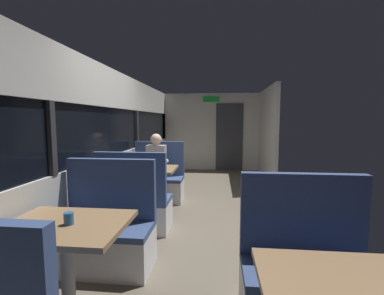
{
  "coord_description": "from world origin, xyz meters",
  "views": [
    {
      "loc": [
        0.24,
        -3.91,
        1.51
      ],
      "look_at": [
        -0.3,
        1.44,
        0.95
      ],
      "focal_mm": 24.97,
      "sensor_mm": 36.0,
      "label": 1
    }
  ],
  "objects_px": {
    "dining_table_mid_window": "(148,174)",
    "bench_front_aisle_facing_entry": "(307,282)",
    "bench_near_window_facing_entry": "(106,236)",
    "bench_mid_window_facing_end": "(135,207)",
    "seated_passenger": "(157,173)",
    "dining_table_near_window": "(66,236)",
    "bench_mid_window_facing_entry": "(158,183)",
    "coffee_cup_primary": "(69,219)"
  },
  "relations": [
    {
      "from": "dining_table_mid_window",
      "to": "bench_front_aisle_facing_entry",
      "type": "distance_m",
      "value": 2.87
    },
    {
      "from": "bench_near_window_facing_entry",
      "to": "bench_mid_window_facing_end",
      "type": "distance_m",
      "value": 0.93
    },
    {
      "from": "bench_front_aisle_facing_entry",
      "to": "seated_passenger",
      "type": "relative_size",
      "value": 0.87
    },
    {
      "from": "dining_table_mid_window",
      "to": "seated_passenger",
      "type": "relative_size",
      "value": 0.71
    },
    {
      "from": "bench_front_aisle_facing_entry",
      "to": "bench_near_window_facing_entry",
      "type": "bearing_deg",
      "value": 161.47
    },
    {
      "from": "dining_table_near_window",
      "to": "seated_passenger",
      "type": "bearing_deg",
      "value": 90.0
    },
    {
      "from": "bench_mid_window_facing_entry",
      "to": "seated_passenger",
      "type": "xyz_separation_m",
      "value": [
        0.0,
        -0.07,
        0.21
      ]
    },
    {
      "from": "dining_table_near_window",
      "to": "bench_mid_window_facing_end",
      "type": "xyz_separation_m",
      "value": [
        0.0,
        1.62,
        -0.31
      ]
    },
    {
      "from": "dining_table_near_window",
      "to": "bench_mid_window_facing_entry",
      "type": "height_order",
      "value": "bench_mid_window_facing_entry"
    },
    {
      "from": "bench_mid_window_facing_end",
      "to": "coffee_cup_primary",
      "type": "relative_size",
      "value": 12.22
    },
    {
      "from": "bench_near_window_facing_entry",
      "to": "coffee_cup_primary",
      "type": "distance_m",
      "value": 0.85
    },
    {
      "from": "bench_mid_window_facing_end",
      "to": "seated_passenger",
      "type": "relative_size",
      "value": 0.87
    },
    {
      "from": "bench_mid_window_facing_entry",
      "to": "dining_table_near_window",
      "type": "bearing_deg",
      "value": -90.0
    },
    {
      "from": "dining_table_mid_window",
      "to": "bench_front_aisle_facing_entry",
      "type": "relative_size",
      "value": 0.82
    },
    {
      "from": "dining_table_mid_window",
      "to": "bench_mid_window_facing_end",
      "type": "distance_m",
      "value": 0.77
    },
    {
      "from": "coffee_cup_primary",
      "to": "bench_near_window_facing_entry",
      "type": "bearing_deg",
      "value": 93.31
    },
    {
      "from": "bench_front_aisle_facing_entry",
      "to": "coffee_cup_primary",
      "type": "distance_m",
      "value": 1.81
    },
    {
      "from": "bench_front_aisle_facing_entry",
      "to": "bench_mid_window_facing_entry",
      "type": "bearing_deg",
      "value": 121.47
    },
    {
      "from": "bench_front_aisle_facing_entry",
      "to": "seated_passenger",
      "type": "xyz_separation_m",
      "value": [
        -1.79,
        2.85,
        0.21
      ]
    },
    {
      "from": "dining_table_near_window",
      "to": "seated_passenger",
      "type": "distance_m",
      "value": 2.95
    },
    {
      "from": "seated_passenger",
      "to": "bench_mid_window_facing_end",
      "type": "bearing_deg",
      "value": -90.0
    },
    {
      "from": "dining_table_mid_window",
      "to": "bench_front_aisle_facing_entry",
      "type": "xyz_separation_m",
      "value": [
        1.79,
        -2.22,
        -0.31
      ]
    },
    {
      "from": "dining_table_mid_window",
      "to": "bench_mid_window_facing_entry",
      "type": "distance_m",
      "value": 0.77
    },
    {
      "from": "bench_near_window_facing_entry",
      "to": "coffee_cup_primary",
      "type": "bearing_deg",
      "value": -86.69
    },
    {
      "from": "bench_mid_window_facing_end",
      "to": "coffee_cup_primary",
      "type": "xyz_separation_m",
      "value": [
        0.04,
        -1.65,
        0.46
      ]
    },
    {
      "from": "bench_mid_window_facing_end",
      "to": "coffee_cup_primary",
      "type": "height_order",
      "value": "bench_mid_window_facing_end"
    },
    {
      "from": "dining_table_mid_window",
      "to": "coffee_cup_primary",
      "type": "xyz_separation_m",
      "value": [
        0.04,
        -2.35,
        0.15
      ]
    },
    {
      "from": "dining_table_near_window",
      "to": "seated_passenger",
      "type": "height_order",
      "value": "seated_passenger"
    },
    {
      "from": "dining_table_near_window",
      "to": "coffee_cup_primary",
      "type": "relative_size",
      "value": 10.0
    },
    {
      "from": "bench_near_window_facing_entry",
      "to": "bench_front_aisle_facing_entry",
      "type": "xyz_separation_m",
      "value": [
        1.79,
        -0.6,
        0.0
      ]
    },
    {
      "from": "bench_mid_window_facing_entry",
      "to": "bench_front_aisle_facing_entry",
      "type": "distance_m",
      "value": 3.43
    },
    {
      "from": "dining_table_near_window",
      "to": "bench_near_window_facing_entry",
      "type": "bearing_deg",
      "value": 90.0
    },
    {
      "from": "bench_mid_window_facing_entry",
      "to": "bench_front_aisle_facing_entry",
      "type": "bearing_deg",
      "value": -58.53
    },
    {
      "from": "bench_mid_window_facing_end",
      "to": "bench_front_aisle_facing_entry",
      "type": "xyz_separation_m",
      "value": [
        1.79,
        -1.53,
        0.0
      ]
    },
    {
      "from": "bench_near_window_facing_entry",
      "to": "bench_front_aisle_facing_entry",
      "type": "bearing_deg",
      "value": -18.53
    },
    {
      "from": "bench_near_window_facing_entry",
      "to": "bench_front_aisle_facing_entry",
      "type": "distance_m",
      "value": 1.89
    },
    {
      "from": "dining_table_near_window",
      "to": "bench_near_window_facing_entry",
      "type": "height_order",
      "value": "bench_near_window_facing_entry"
    },
    {
      "from": "bench_mid_window_facing_end",
      "to": "seated_passenger",
      "type": "distance_m",
      "value": 1.34
    },
    {
      "from": "bench_mid_window_facing_end",
      "to": "bench_front_aisle_facing_entry",
      "type": "relative_size",
      "value": 1.0
    },
    {
      "from": "bench_near_window_facing_entry",
      "to": "bench_mid_window_facing_end",
      "type": "xyz_separation_m",
      "value": [
        0.0,
        0.93,
        0.0
      ]
    },
    {
      "from": "bench_near_window_facing_entry",
      "to": "coffee_cup_primary",
      "type": "height_order",
      "value": "bench_near_window_facing_entry"
    },
    {
      "from": "bench_mid_window_facing_end",
      "to": "bench_mid_window_facing_entry",
      "type": "height_order",
      "value": "same"
    }
  ]
}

